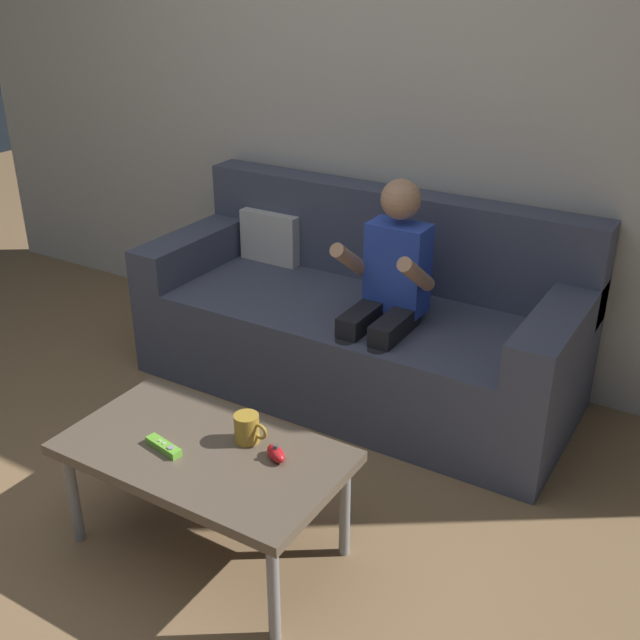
# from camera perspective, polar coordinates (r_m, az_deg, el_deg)

# --- Properties ---
(ground_plane) EXTENTS (10.03, 10.03, 0.00)m
(ground_plane) POSITION_cam_1_polar(r_m,az_deg,el_deg) (2.70, -17.50, -17.41)
(ground_plane) COLOR olive
(wall_back) EXTENTS (5.02, 0.05, 2.50)m
(wall_back) POSITION_cam_1_polar(r_m,az_deg,el_deg) (3.55, 3.74, 16.85)
(wall_back) COLOR beige
(wall_back) RESTS_ON ground
(couch) EXTENTS (1.91, 0.80, 0.85)m
(couch) POSITION_cam_1_polar(r_m,az_deg,el_deg) (3.42, 3.03, -0.26)
(couch) COLOR #474C60
(couch) RESTS_ON ground
(person_seated_on_couch) EXTENTS (0.34, 0.42, 1.01)m
(person_seated_on_couch) POSITION_cam_1_polar(r_m,az_deg,el_deg) (3.07, 4.99, 2.17)
(person_seated_on_couch) COLOR black
(person_seated_on_couch) RESTS_ON ground
(coffee_table) EXTENTS (0.90, 0.50, 0.39)m
(coffee_table) POSITION_cam_1_polar(r_m,az_deg,el_deg) (2.48, -8.64, -10.14)
(coffee_table) COLOR brown
(coffee_table) RESTS_ON ground
(game_remote_lime_near_edge) EXTENTS (0.14, 0.06, 0.03)m
(game_remote_lime_near_edge) POSITION_cam_1_polar(r_m,az_deg,el_deg) (2.46, -11.56, -9.20)
(game_remote_lime_near_edge) COLOR #72C638
(game_remote_lime_near_edge) RESTS_ON coffee_table
(nunchuk_red) EXTENTS (0.10, 0.08, 0.05)m
(nunchuk_red) POSITION_cam_1_polar(r_m,az_deg,el_deg) (2.37, -3.30, -9.89)
(nunchuk_red) COLOR red
(nunchuk_red) RESTS_ON coffee_table
(coffee_mug) EXTENTS (0.12, 0.08, 0.09)m
(coffee_mug) POSITION_cam_1_polar(r_m,az_deg,el_deg) (2.44, -5.42, -8.03)
(coffee_mug) COLOR #B78C2D
(coffee_mug) RESTS_ON coffee_table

